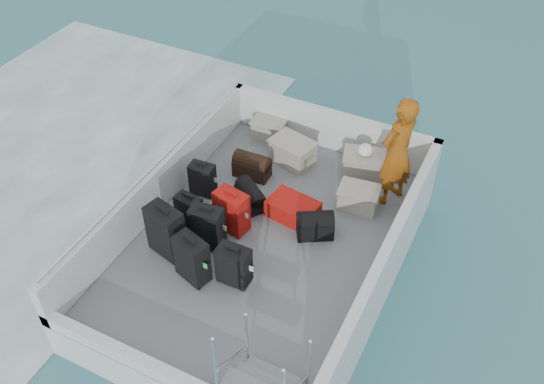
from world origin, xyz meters
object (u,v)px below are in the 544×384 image
(suitcase_4, at_px, (207,228))
(suitcase_3, at_px, (192,259))
(suitcase_1, at_px, (189,213))
(crate_2, at_px, (363,165))
(crate_0, at_px, (269,130))
(passenger, at_px, (397,152))
(suitcase_6, at_px, (234,266))
(suitcase_2, at_px, (203,180))
(suitcase_8, at_px, (293,209))
(crate_1, at_px, (293,153))
(suitcase_0, at_px, (166,232))
(crate_3, at_px, (358,199))
(suitcase_5, at_px, (232,211))

(suitcase_4, bearing_deg, suitcase_3, -84.71)
(suitcase_1, relative_size, crate_2, 0.91)
(crate_0, bearing_deg, passenger, -13.18)
(crate_2, bearing_deg, suitcase_6, -105.03)
(suitcase_2, xyz_separation_m, passenger, (2.58, 1.17, 0.62))
(suitcase_3, bearing_deg, crate_0, 116.16)
(suitcase_4, xyz_separation_m, crate_0, (-0.36, 2.60, -0.17))
(suitcase_8, bearing_deg, crate_1, 33.36)
(suitcase_2, bearing_deg, suitcase_0, -84.97)
(suitcase_6, distance_m, crate_2, 2.91)
(crate_2, bearing_deg, crate_0, 173.35)
(suitcase_4, height_order, crate_3, suitcase_4)
(suitcase_0, xyz_separation_m, suitcase_8, (1.24, 1.41, -0.25))
(suitcase_1, xyz_separation_m, crate_0, (0.05, 2.42, -0.12))
(suitcase_2, bearing_deg, suitcase_8, 2.02)
(suitcase_2, xyz_separation_m, crate_1, (0.90, 1.29, -0.08))
(suitcase_8, xyz_separation_m, passenger, (1.14, 1.02, 0.75))
(suitcase_8, bearing_deg, crate_3, -44.32)
(suitcase_6, relative_size, crate_0, 1.12)
(suitcase_0, relative_size, suitcase_1, 1.40)
(suitcase_2, bearing_deg, crate_0, 77.34)
(suitcase_0, distance_m, crate_2, 3.32)
(passenger, bearing_deg, crate_3, -15.86)
(suitcase_8, distance_m, crate_0, 1.96)
(suitcase_0, relative_size, crate_3, 1.41)
(suitcase_6, relative_size, crate_2, 0.97)
(suitcase_1, xyz_separation_m, suitcase_8, (1.22, 0.86, -0.14))
(crate_1, relative_size, crate_3, 1.16)
(suitcase_1, distance_m, crate_0, 2.42)
(crate_1, bearing_deg, crate_2, 11.14)
(suitcase_4, height_order, suitcase_5, suitcase_4)
(suitcase_1, distance_m, suitcase_4, 0.45)
(suitcase_0, bearing_deg, crate_3, 59.05)
(suitcase_0, relative_size, suitcase_4, 1.18)
(suitcase_4, relative_size, suitcase_8, 0.93)
(crate_1, distance_m, crate_2, 1.15)
(suitcase_1, height_order, suitcase_8, suitcase_1)
(suitcase_6, height_order, crate_2, suitcase_6)
(suitcase_2, distance_m, suitcase_5, 0.89)
(suitcase_5, bearing_deg, suitcase_3, -79.76)
(crate_1, bearing_deg, suitcase_6, -81.77)
(crate_0, height_order, passenger, passenger)
(suitcase_0, height_order, crate_0, suitcase_0)
(suitcase_5, bearing_deg, crate_1, 96.15)
(suitcase_2, bearing_deg, crate_1, 51.12)
(suitcase_0, relative_size, crate_2, 1.27)
(suitcase_8, distance_m, passenger, 1.70)
(suitcase_8, bearing_deg, suitcase_0, 146.60)
(crate_1, relative_size, crate_2, 1.05)
(suitcase_8, relative_size, crate_1, 1.11)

